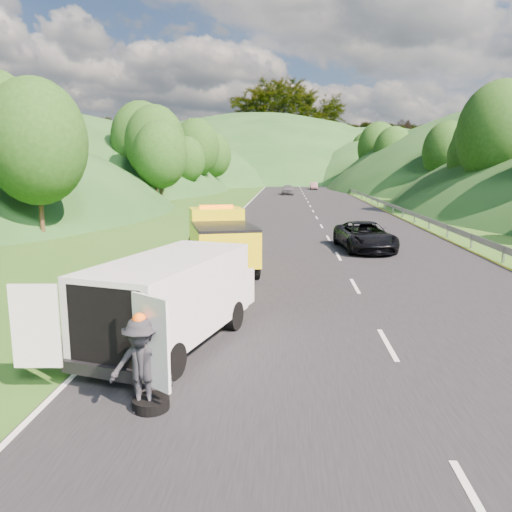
# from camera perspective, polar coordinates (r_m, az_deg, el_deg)

# --- Properties ---
(ground) EXTENTS (320.00, 320.00, 0.00)m
(ground) POSITION_cam_1_polar(r_m,az_deg,el_deg) (14.46, 1.41, -7.12)
(ground) COLOR #38661E
(ground) RESTS_ON ground
(road_surface) EXTENTS (14.00, 200.00, 0.02)m
(road_surface) POSITION_cam_1_polar(r_m,az_deg,el_deg) (54.02, 6.22, 5.69)
(road_surface) COLOR black
(road_surface) RESTS_ON ground
(guardrail) EXTENTS (0.06, 140.00, 1.52)m
(guardrail) POSITION_cam_1_polar(r_m,az_deg,el_deg) (67.15, 12.00, 6.42)
(guardrail) COLOR gray
(guardrail) RESTS_ON ground
(tree_line_left) EXTENTS (14.00, 140.00, 14.00)m
(tree_line_left) POSITION_cam_1_polar(r_m,az_deg,el_deg) (76.45, -11.32, 6.89)
(tree_line_left) COLOR #295418
(tree_line_left) RESTS_ON ground
(tree_line_right) EXTENTS (14.00, 140.00, 14.00)m
(tree_line_right) POSITION_cam_1_polar(r_m,az_deg,el_deg) (77.26, 20.61, 6.47)
(tree_line_right) COLOR #295418
(tree_line_right) RESTS_ON ground
(hills_backdrop) EXTENTS (201.00, 288.60, 44.00)m
(hills_backdrop) POSITION_cam_1_polar(r_m,az_deg,el_deg) (148.67, 5.92, 8.62)
(hills_backdrop) COLOR #2D5B23
(hills_backdrop) RESTS_ON ground
(tow_truck) EXTENTS (3.76, 6.50, 2.63)m
(tow_truck) POSITION_cam_1_polar(r_m,az_deg,el_deg) (20.90, -4.13, 1.92)
(tow_truck) COLOR black
(tow_truck) RESTS_ON ground
(white_van) EXTENTS (4.31, 6.73, 2.22)m
(white_van) POSITION_cam_1_polar(r_m,az_deg,el_deg) (12.15, -9.36, -4.52)
(white_van) COLOR black
(white_van) RESTS_ON ground
(woman) EXTENTS (0.49, 0.64, 1.67)m
(woman) POSITION_cam_1_polar(r_m,az_deg,el_deg) (15.02, -11.43, -6.67)
(woman) COLOR silver
(woman) RESTS_ON ground
(child) EXTENTS (0.64, 0.65, 1.05)m
(child) POSITION_cam_1_polar(r_m,az_deg,el_deg) (13.95, -9.94, -7.95)
(child) COLOR #C9BC6B
(child) RESTS_ON ground
(worker) EXTENTS (1.16, 0.70, 1.75)m
(worker) POSITION_cam_1_polar(r_m,az_deg,el_deg) (9.49, -12.76, -17.17)
(worker) COLOR black
(worker) RESTS_ON ground
(suitcase) EXTENTS (0.37, 0.29, 0.53)m
(suitcase) POSITION_cam_1_polar(r_m,az_deg,el_deg) (15.49, -15.64, -5.31)
(suitcase) COLOR #4E4E3B
(suitcase) RESTS_ON ground
(spare_tire) EXTENTS (0.66, 0.66, 0.20)m
(spare_tire) POSITION_cam_1_polar(r_m,az_deg,el_deg) (9.59, -11.87, -16.81)
(spare_tire) COLOR black
(spare_tire) RESTS_ON ground
(passing_suv) EXTENTS (2.96, 5.44, 1.45)m
(passing_suv) POSITION_cam_1_polar(r_m,az_deg,el_deg) (26.39, 12.26, 0.64)
(passing_suv) COLOR black
(passing_suv) RESTS_ON ground
(dist_car_a) EXTENTS (1.75, 4.36, 1.48)m
(dist_car_a) POSITION_cam_1_polar(r_m,az_deg,el_deg) (75.01, 3.64, 7.01)
(dist_car_a) COLOR #49484D
(dist_car_a) RESTS_ON ground
(dist_car_b) EXTENTS (1.36, 3.90, 1.29)m
(dist_car_b) POSITION_cam_1_polar(r_m,az_deg,el_deg) (91.57, 6.61, 7.56)
(dist_car_b) COLOR brown
(dist_car_b) RESTS_ON ground
(dist_car_c) EXTENTS (2.05, 5.03, 1.46)m
(dist_car_c) POSITION_cam_1_polar(r_m,az_deg,el_deg) (108.40, 5.49, 8.01)
(dist_car_c) COLOR #A95654
(dist_car_c) RESTS_ON ground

